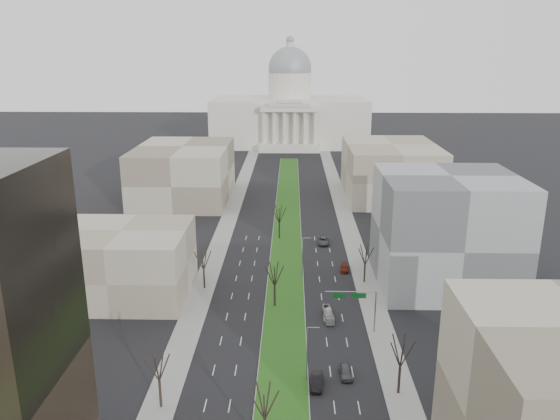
# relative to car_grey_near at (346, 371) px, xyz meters

# --- Properties ---
(ground) EXTENTS (600.00, 600.00, 0.00)m
(ground) POSITION_rel_car_grey_near_xyz_m (-9.82, 63.63, -0.78)
(ground) COLOR black
(ground) RESTS_ON ground
(median) EXTENTS (8.00, 222.03, 0.20)m
(median) POSITION_rel_car_grey_near_xyz_m (-9.82, 62.62, -0.68)
(median) COLOR #999993
(median) RESTS_ON ground
(sidewalk_left) EXTENTS (5.00, 330.00, 0.15)m
(sidewalk_left) POSITION_rel_car_grey_near_xyz_m (-27.32, 38.63, -0.70)
(sidewalk_left) COLOR gray
(sidewalk_left) RESTS_ON ground
(sidewalk_right) EXTENTS (5.00, 330.00, 0.15)m
(sidewalk_right) POSITION_rel_car_grey_near_xyz_m (7.68, 38.63, -0.70)
(sidewalk_right) COLOR gray
(sidewalk_right) RESTS_ON ground
(capitol) EXTENTS (80.00, 46.00, 55.00)m
(capitol) POSITION_rel_car_grey_near_xyz_m (-9.82, 213.22, 15.53)
(capitol) COLOR beige
(capitol) RESTS_ON ground
(building_beige_left) EXTENTS (26.00, 22.00, 14.00)m
(building_beige_left) POSITION_rel_car_grey_near_xyz_m (-42.82, 28.63, 6.22)
(building_beige_left) COLOR gray
(building_beige_left) RESTS_ON ground
(building_grey_right) EXTENTS (28.00, 26.00, 24.00)m
(building_grey_right) POSITION_rel_car_grey_near_xyz_m (24.18, 35.63, 11.22)
(building_grey_right) COLOR #5D5F62
(building_grey_right) RESTS_ON ground
(building_far_left) EXTENTS (30.00, 40.00, 18.00)m
(building_far_left) POSITION_rel_car_grey_near_xyz_m (-44.82, 103.63, 8.22)
(building_far_left) COLOR gray
(building_far_left) RESTS_ON ground
(building_far_right) EXTENTS (30.00, 40.00, 18.00)m
(building_far_right) POSITION_rel_car_grey_near_xyz_m (25.18, 108.63, 8.22)
(building_far_right) COLOR gray
(building_far_right) RESTS_ON ground
(tree_left_mid) EXTENTS (5.40, 5.40, 9.72)m
(tree_left_mid) POSITION_rel_car_grey_near_xyz_m (-27.02, -8.37, 6.22)
(tree_left_mid) COLOR black
(tree_left_mid) RESTS_ON ground
(tree_left_far) EXTENTS (5.28, 5.28, 9.50)m
(tree_left_far) POSITION_rel_car_grey_near_xyz_m (-27.02, 31.63, 6.06)
(tree_left_far) COLOR black
(tree_left_far) RESTS_ON ground
(tree_right_mid) EXTENTS (5.52, 5.52, 9.94)m
(tree_right_mid) POSITION_rel_car_grey_near_xyz_m (7.38, -4.37, 6.38)
(tree_right_mid) COLOR black
(tree_right_mid) RESTS_ON ground
(tree_right_far) EXTENTS (5.04, 5.04, 9.07)m
(tree_right_far) POSITION_rel_car_grey_near_xyz_m (7.38, 35.63, 5.75)
(tree_right_far) COLOR black
(tree_right_far) RESTS_ON ground
(tree_median_a) EXTENTS (5.40, 5.40, 9.72)m
(tree_median_a) POSITION_rel_car_grey_near_xyz_m (-11.82, -16.37, 6.22)
(tree_median_a) COLOR black
(tree_median_a) RESTS_ON ground
(tree_median_b) EXTENTS (5.40, 5.40, 9.72)m
(tree_median_b) POSITION_rel_car_grey_near_xyz_m (-11.82, 23.63, 6.22)
(tree_median_b) COLOR black
(tree_median_b) RESTS_ON ground
(tree_median_c) EXTENTS (5.40, 5.40, 9.72)m
(tree_median_c) POSITION_rel_car_grey_near_xyz_m (-11.82, 63.63, 6.22)
(tree_median_c) COLOR black
(tree_median_c) RESTS_ON ground
(streetlamp_median_b) EXTENTS (1.90, 0.20, 9.16)m
(streetlamp_median_b) POSITION_rel_car_grey_near_xyz_m (-6.06, -1.37, 4.03)
(streetlamp_median_b) COLOR gray
(streetlamp_median_b) RESTS_ON ground
(streetlamp_median_c) EXTENTS (1.90, 0.20, 9.16)m
(streetlamp_median_c) POSITION_rel_car_grey_near_xyz_m (-6.06, 38.63, 4.03)
(streetlamp_median_c) COLOR gray
(streetlamp_median_c) RESTS_ON ground
(mast_arm_signs) EXTENTS (9.12, 0.24, 8.09)m
(mast_arm_signs) POSITION_rel_car_grey_near_xyz_m (3.67, 13.66, 5.33)
(mast_arm_signs) COLOR gray
(mast_arm_signs) RESTS_ON ground
(car_grey_near) EXTENTS (1.99, 4.63, 1.56)m
(car_grey_near) POSITION_rel_car_grey_near_xyz_m (0.00, 0.00, 0.00)
(car_grey_near) COLOR #48494F
(car_grey_near) RESTS_ON ground
(car_black) EXTENTS (2.20, 5.18, 1.66)m
(car_black) POSITION_rel_car_grey_near_xyz_m (-4.62, -2.74, 0.05)
(car_black) COLOR black
(car_black) RESTS_ON ground
(car_red) EXTENTS (2.23, 4.64, 1.30)m
(car_red) POSITION_rel_car_grey_near_xyz_m (3.68, 42.09, -0.13)
(car_red) COLOR #641C0D
(car_red) RESTS_ON ground
(car_grey_far) EXTENTS (3.02, 5.87, 1.58)m
(car_grey_far) POSITION_rel_car_grey_near_xyz_m (-0.19, 59.97, 0.01)
(car_grey_far) COLOR #44454A
(car_grey_far) RESTS_ON ground
(box_van) EXTENTS (1.95, 6.45, 1.77)m
(box_van) POSITION_rel_car_grey_near_xyz_m (-1.55, 18.72, 0.11)
(box_van) COLOR #B9B9B9
(box_van) RESTS_ON ground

